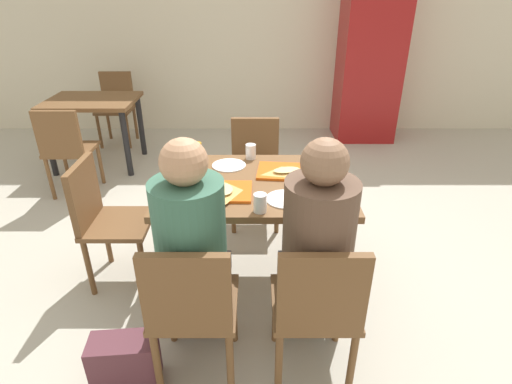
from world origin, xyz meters
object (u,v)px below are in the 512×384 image
(chair_far_side, at_px, (256,164))
(person_in_red, at_px, (193,243))
(main_table, at_px, (256,195))
(soda_can, at_px, (336,171))
(background_table, at_px, (95,110))
(pizza_slice_b, at_px, (288,171))
(chair_left_end, at_px, (105,215))
(pizza_slice_a, at_px, (223,190))
(person_in_brown_jacket, at_px, (318,243))
(paper_plate_center, at_px, (230,165))
(plastic_cup_a, at_px, (252,152))
(tray_red_far, at_px, (288,171))
(chair_near_left, at_px, (193,305))
(plastic_cup_b, at_px, (261,203))
(background_chair_near, at_px, (68,146))
(chair_near_right, at_px, (318,306))
(handbag, at_px, (126,361))
(paper_plate_near_edge, at_px, (287,199))
(background_chair_far, at_px, (118,103))
(condiment_bottle, at_px, (199,154))
(foil_bundle, at_px, (175,175))
(tray_red_near, at_px, (221,191))
(drink_fridge, at_px, (371,61))

(chair_far_side, bearing_deg, person_in_red, -100.88)
(main_table, height_order, person_in_red, person_in_red)
(soda_can, bearing_deg, background_table, 138.57)
(person_in_red, distance_m, pizza_slice_b, 0.90)
(chair_left_end, bearing_deg, pizza_slice_a, -12.26)
(person_in_brown_jacket, height_order, soda_can, person_in_brown_jacket)
(paper_plate_center, height_order, plastic_cup_a, plastic_cup_a)
(tray_red_far, bearing_deg, chair_near_left, -117.29)
(plastic_cup_b, distance_m, background_chair_near, 2.33)
(person_in_brown_jacket, xyz_separation_m, plastic_cup_a, (-0.31, 1.02, 0.04))
(chair_left_end, xyz_separation_m, pizza_slice_b, (1.15, 0.10, 0.26))
(chair_near_right, xyz_separation_m, plastic_cup_a, (-0.31, 1.16, 0.28))
(main_table, distance_m, handbag, 1.15)
(main_table, height_order, chair_near_right, chair_near_right)
(paper_plate_near_edge, bearing_deg, chair_near_right, -78.84)
(pizza_slice_b, height_order, background_table, pizza_slice_b)
(person_in_brown_jacket, distance_m, background_chair_far, 3.88)
(condiment_bottle, distance_m, background_chair_far, 2.79)
(chair_left_end, distance_m, pizza_slice_b, 1.18)
(chair_near_right, relative_size, person_in_brown_jacket, 0.67)
(plastic_cup_a, bearing_deg, paper_plate_center, -138.18)
(pizza_slice_a, xyz_separation_m, handbag, (-0.45, -0.66, -0.61))
(chair_far_side, bearing_deg, foil_bundle, -120.18)
(paper_plate_near_edge, xyz_separation_m, background_table, (-1.86, 2.17, -0.13))
(chair_left_end, relative_size, paper_plate_near_edge, 3.81)
(tray_red_near, height_order, condiment_bottle, condiment_bottle)
(chair_far_side, distance_m, plastic_cup_a, 0.53)
(main_table, relative_size, drink_fridge, 0.60)
(soda_can, distance_m, drink_fridge, 2.97)
(chair_near_left, xyz_separation_m, soda_can, (0.76, 0.83, 0.29))
(paper_plate_center, relative_size, plastic_cup_a, 2.20)
(plastic_cup_a, relative_size, background_chair_far, 0.12)
(pizza_slice_b, xyz_separation_m, handbag, (-0.83, -0.92, -0.61))
(main_table, xyz_separation_m, tray_red_far, (0.20, 0.13, 0.10))
(chair_near_left, height_order, soda_can, soda_can)
(chair_far_side, xyz_separation_m, plastic_cup_a, (-0.03, -0.45, 0.28))
(paper_plate_center, xyz_separation_m, background_table, (-1.52, 1.70, -0.13))
(main_table, height_order, chair_near_left, chair_near_left)
(chair_near_left, relative_size, foil_bundle, 8.38)
(chair_far_side, height_order, tray_red_far, chair_far_side)
(plastic_cup_a, bearing_deg, handbag, -117.12)
(drink_fridge, bearing_deg, tray_red_far, -113.23)
(tray_red_near, relative_size, background_chair_far, 0.43)
(person_in_brown_jacket, bearing_deg, chair_left_end, 151.62)
(plastic_cup_a, xyz_separation_m, background_table, (-1.66, 1.58, -0.17))
(drink_fridge, distance_m, background_chair_near, 3.50)
(plastic_cup_a, bearing_deg, chair_far_side, 86.38)
(main_table, height_order, drink_fridge, drink_fridge)
(person_in_brown_jacket, bearing_deg, drink_fridge, 72.86)
(background_table, bearing_deg, background_chair_near, -90.00)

